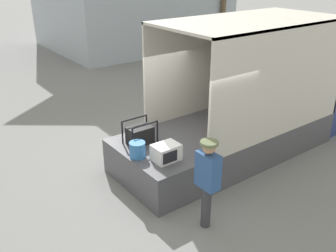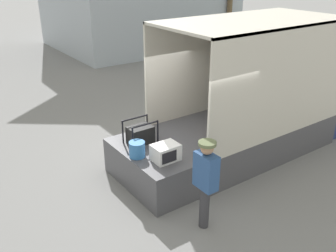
{
  "view_description": "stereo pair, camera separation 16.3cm",
  "coord_description": "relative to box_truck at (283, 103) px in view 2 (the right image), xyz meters",
  "views": [
    {
      "loc": [
        -4.46,
        -5.82,
        4.48
      ],
      "look_at": [
        -0.28,
        -0.2,
        1.37
      ],
      "focal_mm": 40.0,
      "sensor_mm": 36.0,
      "label": 1
    },
    {
      "loc": [
        -4.33,
        -5.92,
        4.48
      ],
      "look_at": [
        -0.28,
        -0.2,
        1.37
      ],
      "focal_mm": 40.0,
      "sensor_mm": 36.0,
      "label": 2
    }
  ],
  "objects": [
    {
      "name": "orange_bucket",
      "position": [
        -4.63,
        -0.08,
        0.02
      ],
      "size": [
        0.33,
        0.33,
        0.33
      ],
      "color": "#3370B2",
      "rests_on": "tailgate_deck"
    },
    {
      "name": "microwave",
      "position": [
        -4.24,
        -0.53,
        0.03
      ],
      "size": [
        0.53,
        0.41,
        0.34
      ],
      "color": "white",
      "rests_on": "tailgate_deck"
    },
    {
      "name": "ground_plane",
      "position": [
        -3.67,
        0.0,
        -0.96
      ],
      "size": [
        160.0,
        160.0,
        0.0
      ],
      "primitive_type": "plane",
      "color": "gray"
    },
    {
      "name": "box_truck",
      "position": [
        0.0,
        0.0,
        0.0
      ],
      "size": [
        6.29,
        2.28,
        3.27
      ],
      "color": "navy",
      "rests_on": "ground"
    },
    {
      "name": "portable_generator",
      "position": [
        -4.23,
        0.42,
        0.06
      ],
      "size": [
        0.66,
        0.46,
        0.53
      ],
      "color": "black",
      "rests_on": "tailgate_deck"
    },
    {
      "name": "tailgate_deck",
      "position": [
        -4.25,
        0.0,
        -0.55
      ],
      "size": [
        1.17,
        2.16,
        0.82
      ],
      "primitive_type": "cube",
      "color": "#4C4C51",
      "rests_on": "ground"
    },
    {
      "name": "worker_person",
      "position": [
        -4.26,
        -1.77,
        0.1
      ],
      "size": [
        0.31,
        0.44,
        1.72
      ],
      "color": "#38383D",
      "rests_on": "ground"
    }
  ]
}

